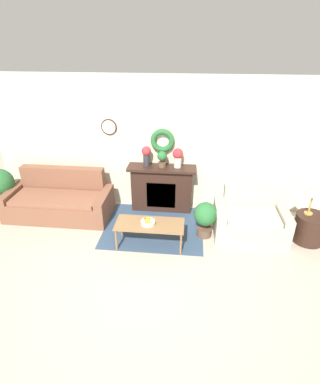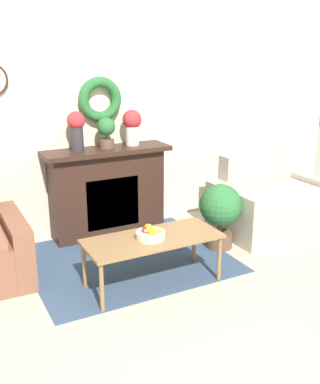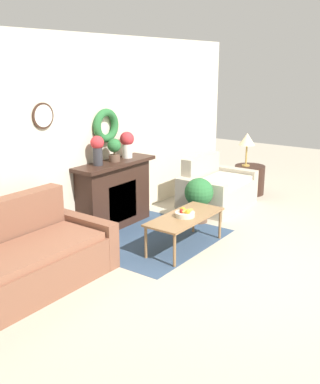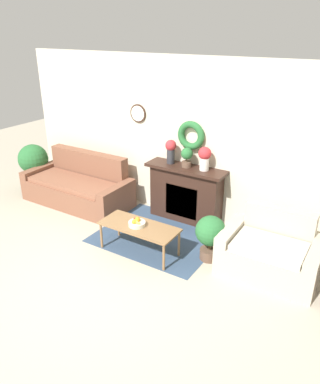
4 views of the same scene
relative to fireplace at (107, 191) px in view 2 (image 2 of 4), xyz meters
name	(u,v)px [view 2 (image 2 of 4)]	position (x,y,z in m)	size (l,w,h in m)	color
ground_plane	(231,361)	(-0.10, -2.45, -0.49)	(16.00, 16.00, 0.00)	#ADA38E
floor_rug	(128,258)	(-0.08, -0.72, -0.49)	(1.88, 1.60, 0.01)	#334760
wall_back	(89,111)	(-0.10, 0.21, 0.86)	(6.80, 0.17, 2.70)	beige
fireplace	(107,191)	(0.00, 0.00, 0.00)	(1.37, 0.41, 0.97)	#331E16
loveseat_right	(271,204)	(1.71, -0.73, -0.20)	(1.30, 0.87, 0.83)	#B2A893
coffee_table	(153,242)	(-0.08, -1.27, -0.09)	(1.18, 0.50, 0.44)	olive
fruit_bowl	(150,234)	(-0.11, -1.29, -0.01)	(0.25, 0.25, 0.12)	beige
vase_on_mantel_left	(76,128)	(-0.31, 0.01, 0.72)	(0.19, 0.19, 0.41)	#2D2D33
vase_on_mantel_right	(132,125)	(0.31, 0.01, 0.70)	(0.21, 0.21, 0.39)	silver
potted_plant_on_mantel	(106,131)	(0.01, -0.01, 0.67)	(0.19, 0.19, 0.33)	brown
potted_plant_floor_by_loveseat	(220,210)	(0.88, -0.90, -0.08)	(0.43, 0.43, 0.68)	brown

